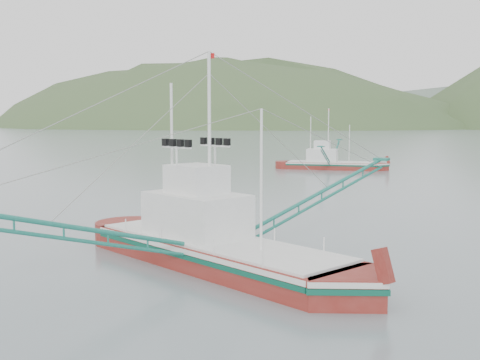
% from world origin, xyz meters
% --- Properties ---
extents(ground, '(1200.00, 1200.00, 0.00)m').
position_xyz_m(ground, '(0.00, 0.00, 0.00)').
color(ground, slate).
rests_on(ground, ground).
extents(main_boat, '(15.15, 25.58, 10.83)m').
position_xyz_m(main_boat, '(2.44, -2.23, 2.21)').
color(main_boat, maroon).
rests_on(main_boat, ground).
extents(bg_boat_far, '(12.30, 21.46, 8.75)m').
position_xyz_m(bg_boat_far, '(-7.21, 51.05, 1.44)').
color(bg_boat_far, maroon).
rests_on(bg_boat_far, ground).
extents(headland_left, '(448.00, 308.00, 210.00)m').
position_xyz_m(headland_left, '(-180.00, 360.00, 0.00)').
color(headland_left, '#3A532A').
rests_on(headland_left, ground).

